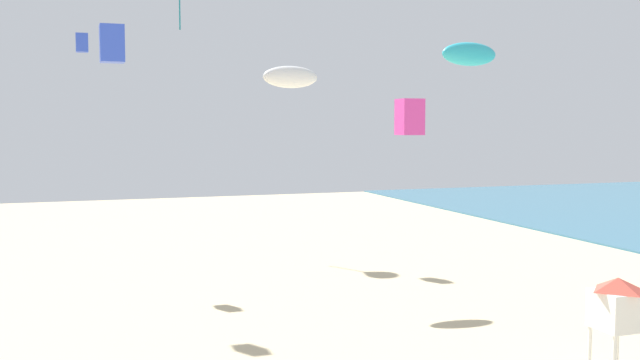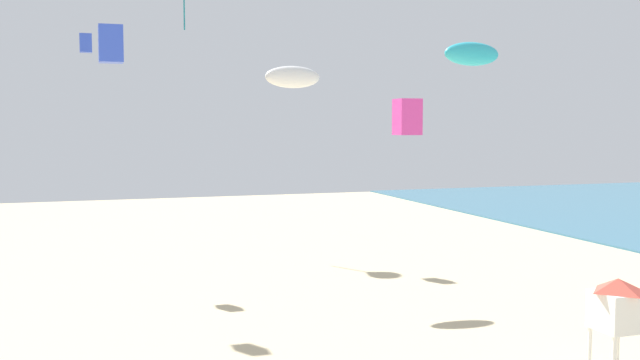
# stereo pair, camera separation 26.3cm
# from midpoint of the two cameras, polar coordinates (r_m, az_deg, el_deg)

# --- Properties ---
(lifeguard_stand) EXTENTS (1.10, 1.10, 2.55)m
(lifeguard_stand) POSITION_cam_midpoint_polar(r_m,az_deg,el_deg) (20.04, 22.52, -9.28)
(lifeguard_stand) COLOR white
(lifeguard_stand) RESTS_ON ground
(kite_blue_box) EXTENTS (0.56, 0.56, 0.89)m
(kite_blue_box) POSITION_cam_midpoint_polar(r_m,az_deg,el_deg) (17.96, -16.85, 10.49)
(kite_blue_box) COLOR blue
(kite_magenta_box) EXTENTS (0.53, 0.53, 0.83)m
(kite_magenta_box) POSITION_cam_midpoint_polar(r_m,az_deg,el_deg) (16.46, 6.79, 5.08)
(kite_magenta_box) COLOR #DB3D9E
(kite_blue_box_2) EXTENTS (0.51, 0.51, 0.80)m
(kite_blue_box_2) POSITION_cam_midpoint_polar(r_m,az_deg,el_deg) (32.45, -18.89, 10.44)
(kite_blue_box_2) COLOR blue
(kite_cyan_parafoil) EXTENTS (2.37, 0.66, 0.92)m
(kite_cyan_parafoil) POSITION_cam_midpoint_polar(r_m,az_deg,el_deg) (28.71, 11.69, 9.92)
(kite_cyan_parafoil) COLOR #2DB7CC
(kite_white_parafoil) EXTENTS (2.20, 0.61, 0.85)m
(kite_white_parafoil) POSITION_cam_midpoint_polar(r_m,az_deg,el_deg) (27.69, -2.68, 8.30)
(kite_white_parafoil) COLOR white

